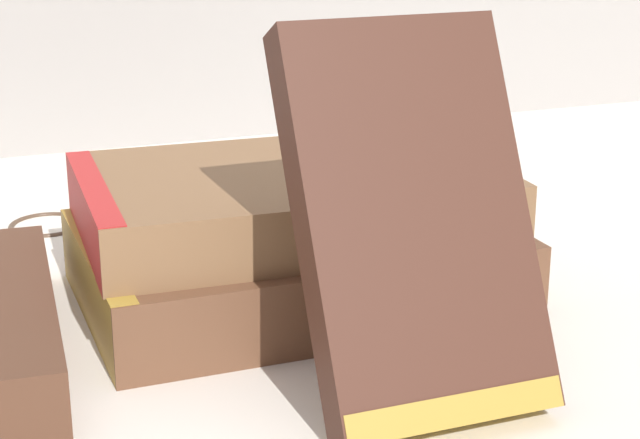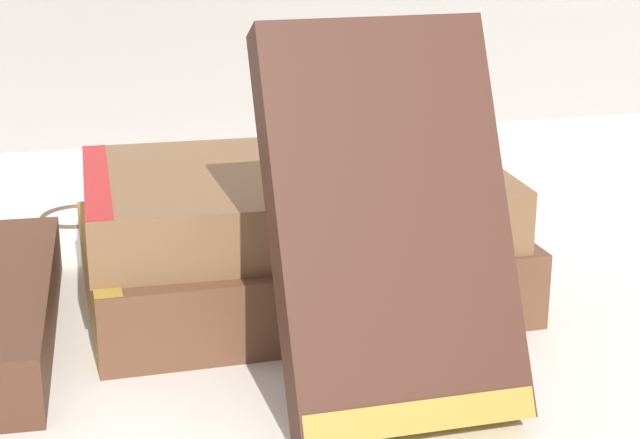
# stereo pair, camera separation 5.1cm
# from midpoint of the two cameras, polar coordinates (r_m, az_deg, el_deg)

# --- Properties ---
(ground_plane) EXTENTS (3.00, 3.00, 0.00)m
(ground_plane) POSITION_cam_midpoint_polar(r_m,az_deg,el_deg) (0.51, -6.17, -5.85)
(ground_plane) COLOR silver
(book_flat_bottom) EXTENTS (0.21, 0.14, 0.04)m
(book_flat_bottom) POSITION_cam_midpoint_polar(r_m,az_deg,el_deg) (0.54, -4.69, -2.41)
(book_flat_bottom) COLOR brown
(book_flat_bottom) RESTS_ON ground_plane
(book_flat_top) EXTENTS (0.21, 0.14, 0.03)m
(book_flat_top) POSITION_cam_midpoint_polar(r_m,az_deg,el_deg) (0.53, -5.03, 1.04)
(book_flat_top) COLOR brown
(book_flat_top) RESTS_ON book_flat_bottom
(book_leaning_front) EXTENTS (0.09, 0.09, 0.15)m
(book_leaning_front) POSITION_cam_midpoint_polar(r_m,az_deg,el_deg) (0.42, 1.63, -0.82)
(book_leaning_front) COLOR #422319
(book_leaning_front) RESTS_ON ground_plane
(pocket_watch) EXTENTS (0.05, 0.05, 0.01)m
(pocket_watch) POSITION_cam_midpoint_polar(r_m,az_deg,el_deg) (0.54, 0.37, 3.53)
(pocket_watch) COLOR silver
(pocket_watch) RESTS_ON book_flat_top
(reading_glasses) EXTENTS (0.11, 0.07, 0.00)m
(reading_glasses) POSITION_cam_midpoint_polar(r_m,az_deg,el_deg) (0.69, -14.39, 0.23)
(reading_glasses) COLOR #4C3828
(reading_glasses) RESTS_ON ground_plane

